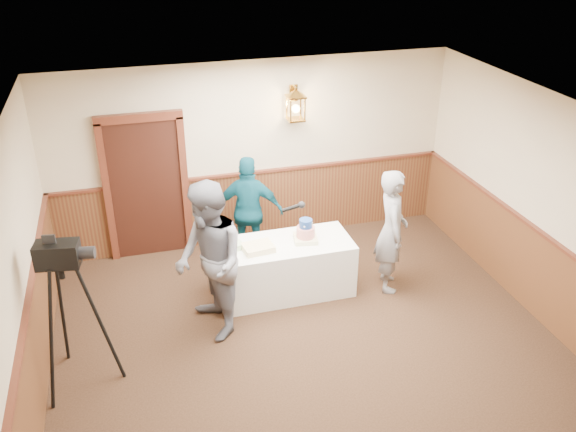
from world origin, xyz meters
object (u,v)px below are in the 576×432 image
(tv_camera_rig, at_px, (71,323))
(display_table, at_px, (284,267))
(assistant_p, at_px, (249,211))
(sheet_cake_green, at_px, (229,246))
(sheet_cake_yellow, at_px, (258,248))
(interviewer, at_px, (210,262))
(baker, at_px, (391,231))
(tiered_cake, at_px, (306,232))

(tv_camera_rig, bearing_deg, display_table, 31.47)
(assistant_p, bearing_deg, sheet_cake_green, 79.69)
(display_table, relative_size, sheet_cake_green, 5.47)
(display_table, distance_m, tv_camera_rig, 2.86)
(sheet_cake_yellow, relative_size, interviewer, 0.19)
(sheet_cake_green, xyz_separation_m, baker, (2.13, -0.32, 0.07))
(sheet_cake_yellow, distance_m, sheet_cake_green, 0.38)
(display_table, bearing_deg, interviewer, -150.96)
(baker, bearing_deg, sheet_cake_green, 96.31)
(sheet_cake_yellow, distance_m, interviewer, 0.88)
(display_table, height_order, sheet_cake_green, sheet_cake_green)
(sheet_cake_green, bearing_deg, tiered_cake, -4.07)
(sheet_cake_green, height_order, assistant_p, assistant_p)
(tiered_cake, height_order, baker, baker)
(tiered_cake, relative_size, interviewer, 0.18)
(baker, bearing_deg, interviewer, 112.60)
(sheet_cake_green, xyz_separation_m, interviewer, (-0.34, -0.66, 0.20))
(interviewer, relative_size, tv_camera_rig, 1.13)
(sheet_cake_green, distance_m, baker, 2.15)
(display_table, bearing_deg, tv_camera_rig, -157.79)
(display_table, xyz_separation_m, baker, (1.41, -0.26, 0.49))
(display_table, distance_m, tiered_cake, 0.58)
(interviewer, bearing_deg, tv_camera_rig, -82.22)
(display_table, height_order, assistant_p, assistant_p)
(tiered_cake, relative_size, assistant_p, 0.21)
(sheet_cake_yellow, bearing_deg, tv_camera_rig, -156.49)
(tiered_cake, bearing_deg, tv_camera_rig, -159.97)
(sheet_cake_yellow, bearing_deg, interviewer, -144.25)
(sheet_cake_green, height_order, tv_camera_rig, tv_camera_rig)
(assistant_p, bearing_deg, interviewer, 80.25)
(assistant_p, bearing_deg, baker, 163.80)
(interviewer, height_order, baker, interviewer)
(sheet_cake_green, relative_size, tv_camera_rig, 0.19)
(tiered_cake, xyz_separation_m, tv_camera_rig, (-2.92, -1.06, -0.09))
(sheet_cake_green, distance_m, assistant_p, 0.96)
(display_table, relative_size, assistant_p, 1.10)
(tv_camera_rig, bearing_deg, assistant_p, 49.06)
(sheet_cake_yellow, height_order, assistant_p, assistant_p)
(display_table, distance_m, baker, 1.51)
(sheet_cake_yellow, height_order, interviewer, interviewer)
(tiered_cake, distance_m, sheet_cake_yellow, 0.67)
(sheet_cake_green, xyz_separation_m, tv_camera_rig, (-1.90, -1.14, -0.00))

